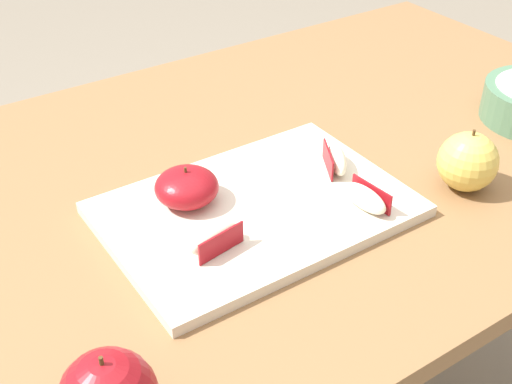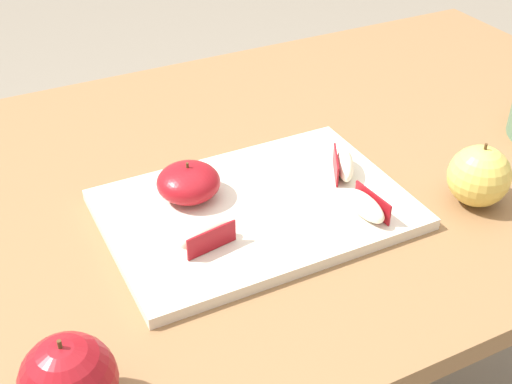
{
  "view_description": "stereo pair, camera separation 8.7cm",
  "coord_description": "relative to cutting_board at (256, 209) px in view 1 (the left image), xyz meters",
  "views": [
    {
      "loc": [
        -0.46,
        -0.69,
        1.28
      ],
      "look_at": [
        -0.07,
        -0.1,
        0.78
      ],
      "focal_mm": 47.01,
      "sensor_mm": 36.0,
      "label": 1
    },
    {
      "loc": [
        -0.39,
        -0.73,
        1.28
      ],
      "look_at": [
        -0.07,
        -0.1,
        0.78
      ],
      "focal_mm": 47.01,
      "sensor_mm": 36.0,
      "label": 2
    }
  ],
  "objects": [
    {
      "name": "apple_wedge_right",
      "position": [
        0.11,
        -0.08,
        0.02
      ],
      "size": [
        0.03,
        0.07,
        0.03
      ],
      "color": "#F4EACC",
      "rests_on": "cutting_board"
    },
    {
      "name": "apple_wedge_back",
      "position": [
        0.14,
        0.01,
        0.02
      ],
      "size": [
        0.06,
        0.07,
        0.03
      ],
      "color": "#F4EACC",
      "rests_on": "cutting_board"
    },
    {
      "name": "cutting_board",
      "position": [
        0.0,
        0.0,
        0.0
      ],
      "size": [
        0.39,
        0.27,
        0.02
      ],
      "color": "beige",
      "rests_on": "dining_table"
    },
    {
      "name": "whole_apple_golden",
      "position": [
        0.28,
        -0.11,
        0.03
      ],
      "size": [
        0.08,
        0.08,
        0.09
      ],
      "color": "#DBBC51",
      "rests_on": "dining_table"
    },
    {
      "name": "apple_half_skin_up",
      "position": [
        -0.07,
        0.06,
        0.03
      ],
      "size": [
        0.08,
        0.08,
        0.05
      ],
      "color": "maroon",
      "rests_on": "cutting_board"
    },
    {
      "name": "apple_wedge_near_knife",
      "position": [
        -0.09,
        -0.05,
        0.02
      ],
      "size": [
        0.07,
        0.04,
        0.03
      ],
      "color": "#F4EACC",
      "rests_on": "cutting_board"
    },
    {
      "name": "dining_table",
      "position": [
        0.07,
        0.1,
        -0.11
      ],
      "size": [
        1.39,
        0.81,
        0.75
      ],
      "color": "brown",
      "rests_on": "ground_plane"
    }
  ]
}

